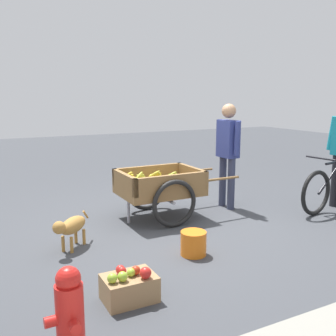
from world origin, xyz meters
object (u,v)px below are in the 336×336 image
Objects in this scene: fire_hydrant at (70,316)px; plastic_bucket at (193,243)px; vendor_person at (228,147)px; apple_crate at (129,286)px; dog at (71,226)px; bicycle at (336,187)px; fruit_cart at (160,188)px.

fire_hydrant is 2.38× the size of plastic_bucket.
plastic_bucket is (-1.60, -1.14, -0.20)m from fire_hydrant.
plastic_bucket is (1.39, 1.33, -0.82)m from vendor_person.
fire_hydrant is 0.87m from apple_crate.
dog is at bearing -103.65° from fire_hydrant.
bicycle is at bearing -169.97° from plastic_bucket.
vendor_person reaches higher than fire_hydrant.
plastic_bucket is at bearing 79.51° from fruit_cart.
fire_hydrant is 1.98m from plastic_bucket.
bicycle is at bearing 148.88° from vendor_person.
bicycle is 2.83m from plastic_bucket.
fruit_cart is at bearing 0.41° from vendor_person.
fruit_cart reaches higher than apple_crate.
bicycle reaches higher than dog.
vendor_person is at bearing -140.37° from fire_hydrant.
apple_crate is (-0.62, -0.56, -0.21)m from fire_hydrant.
bicycle reaches higher than apple_crate.
plastic_bucket is at bearing 146.16° from dog.
plastic_bucket is at bearing 10.03° from bicycle.
bicycle is 2.46× the size of fire_hydrant.
fire_hydrant is at bearing 35.53° from plastic_bucket.
fire_hydrant is at bearing 39.63° from vendor_person.
vendor_person is at bearing -136.18° from plastic_bucket.
fire_hydrant is (0.46, 1.91, 0.06)m from dog.
bicycle reaches higher than fruit_cart.
dog is 1.16× the size of apple_crate.
fire_hydrant is at bearing 20.46° from bicycle.
plastic_bucket is 0.64× the size of apple_crate.
apple_crate is at bearing 38.94° from vendor_person.
fruit_cart is at bearing -18.17° from bicycle.
bicycle is at bearing 161.83° from fruit_cart.
vendor_person is (-1.14, -0.01, 0.51)m from fruit_cart.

